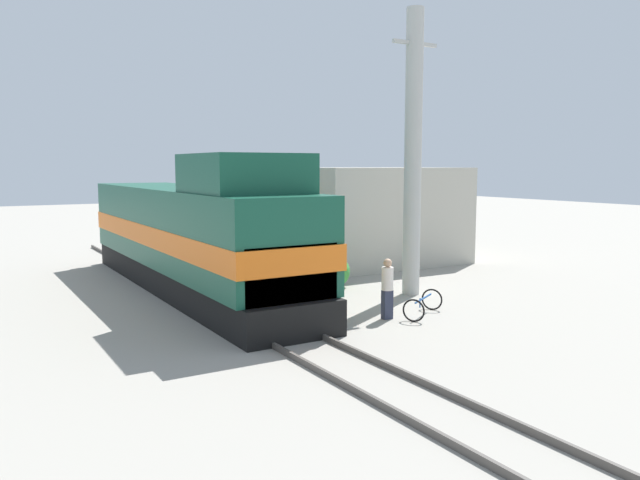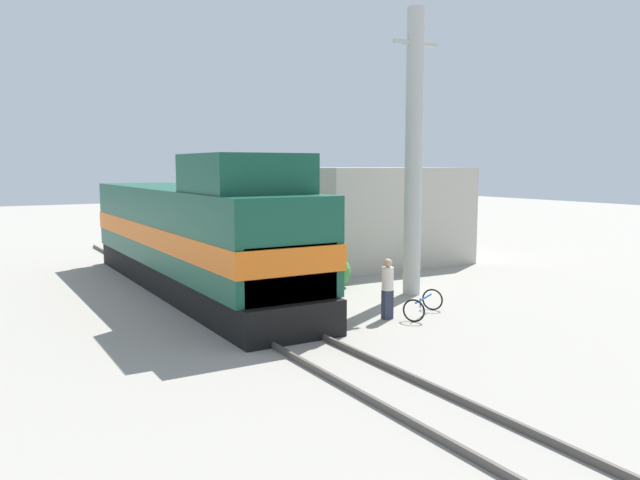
# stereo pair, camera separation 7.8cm
# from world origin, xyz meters

# --- Properties ---
(ground_plane) EXTENTS (120.00, 120.00, 0.00)m
(ground_plane) POSITION_xyz_m (0.00, 0.00, 0.00)
(ground_plane) COLOR gray
(rail_near) EXTENTS (0.08, 37.30, 0.15)m
(rail_near) POSITION_xyz_m (-0.72, 0.00, 0.07)
(rail_near) COLOR #4C4742
(rail_near) RESTS_ON ground_plane
(rail_far) EXTENTS (0.08, 37.30, 0.15)m
(rail_far) POSITION_xyz_m (0.72, 0.00, 0.07)
(rail_far) COLOR #4C4742
(rail_far) RESTS_ON ground_plane
(locomotive) EXTENTS (3.13, 15.98, 4.76)m
(locomotive) POSITION_xyz_m (0.00, 4.17, 1.98)
(locomotive) COLOR black
(locomotive) RESTS_ON ground_plane
(utility_pole) EXTENTS (1.80, 0.59, 9.60)m
(utility_pole) POSITION_xyz_m (6.30, 0.07, 4.83)
(utility_pole) COLOR #B2B2AD
(utility_pole) RESTS_ON ground_plane
(vendor_umbrella) EXTENTS (2.17, 2.17, 2.13)m
(vendor_umbrella) POSITION_xyz_m (3.90, 2.88, 1.88)
(vendor_umbrella) COLOR #4C4C4C
(vendor_umbrella) RESTS_ON ground_plane
(billboard_sign) EXTENTS (1.76, 0.12, 3.06)m
(billboard_sign) POSITION_xyz_m (5.87, 5.78, 2.24)
(billboard_sign) COLOR #595959
(billboard_sign) RESTS_ON ground_plane
(shrub_cluster) EXTENTS (1.15, 1.15, 1.15)m
(shrub_cluster) POSITION_xyz_m (4.69, 2.49, 0.58)
(shrub_cluster) COLOR #388C38
(shrub_cluster) RESTS_ON ground_plane
(person_bystander) EXTENTS (0.34, 0.34, 1.77)m
(person_bystander) POSITION_xyz_m (3.45, -2.36, 0.96)
(person_bystander) COLOR #2D3347
(person_bystander) RESTS_ON ground_plane
(bicycle) EXTENTS (1.82, 1.46, 0.66)m
(bicycle) POSITION_xyz_m (4.59, -2.61, 0.34)
(bicycle) COLOR black
(bicycle) RESTS_ON ground_plane
(building_block_distant) EXTENTS (7.53, 5.59, 4.34)m
(building_block_distant) POSITION_xyz_m (9.38, 6.69, 2.17)
(building_block_distant) COLOR #B7B2A3
(building_block_distant) RESTS_ON ground_plane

